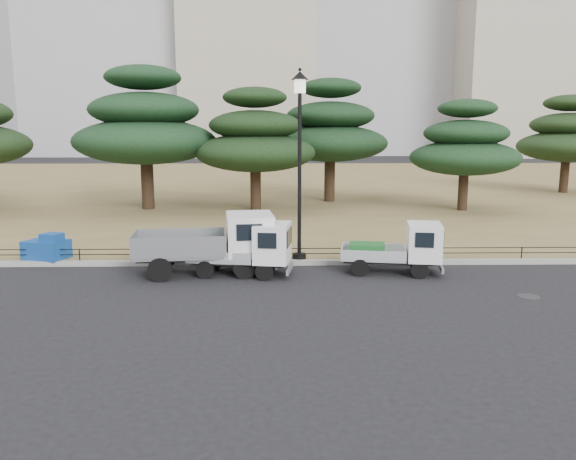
{
  "coord_description": "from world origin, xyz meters",
  "views": [
    {
      "loc": [
        -0.36,
        -15.78,
        4.47
      ],
      "look_at": [
        0.0,
        2.0,
        1.3
      ],
      "focal_mm": 35.0,
      "sensor_mm": 36.0,
      "label": 1
    }
  ],
  "objects_px": {
    "truck_kei_front": "(248,249)",
    "tarp_pile": "(47,248)",
    "street_lamp": "(300,134)",
    "truck_large": "(213,241)",
    "truck_kei_rear": "(399,248)"
  },
  "relations": [
    {
      "from": "truck_kei_rear",
      "to": "tarp_pile",
      "type": "relative_size",
      "value": 2.06
    },
    {
      "from": "truck_kei_front",
      "to": "tarp_pile",
      "type": "distance_m",
      "value": 7.18
    },
    {
      "from": "truck_large",
      "to": "truck_kei_front",
      "type": "height_order",
      "value": "truck_large"
    },
    {
      "from": "truck_kei_front",
      "to": "tarp_pile",
      "type": "xyz_separation_m",
      "value": [
        -6.95,
        1.78,
        -0.31
      ]
    },
    {
      "from": "truck_kei_front",
      "to": "street_lamp",
      "type": "bearing_deg",
      "value": 52.65
    },
    {
      "from": "truck_large",
      "to": "tarp_pile",
      "type": "bearing_deg",
      "value": 158.28
    },
    {
      "from": "truck_large",
      "to": "street_lamp",
      "type": "xyz_separation_m",
      "value": [
        2.76,
        1.39,
        3.29
      ]
    },
    {
      "from": "street_lamp",
      "to": "tarp_pile",
      "type": "distance_m",
      "value": 9.42
    },
    {
      "from": "street_lamp",
      "to": "tarp_pile",
      "type": "height_order",
      "value": "street_lamp"
    },
    {
      "from": "truck_large",
      "to": "truck_kei_front",
      "type": "distance_m",
      "value": 1.15
    },
    {
      "from": "tarp_pile",
      "to": "street_lamp",
      "type": "bearing_deg",
      "value": -1.15
    },
    {
      "from": "tarp_pile",
      "to": "truck_kei_front",
      "type": "bearing_deg",
      "value": -14.39
    },
    {
      "from": "street_lamp",
      "to": "tarp_pile",
      "type": "bearing_deg",
      "value": 178.85
    },
    {
      "from": "truck_kei_rear",
      "to": "street_lamp",
      "type": "relative_size",
      "value": 0.52
    },
    {
      "from": "truck_large",
      "to": "tarp_pile",
      "type": "height_order",
      "value": "truck_large"
    }
  ]
}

